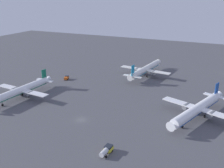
{
  "coord_description": "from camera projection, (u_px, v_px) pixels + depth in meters",
  "views": [
    {
      "loc": [
        52.77,
        -83.64,
        50.86
      ],
      "look_at": [
        -2.42,
        36.7,
        4.0
      ],
      "focal_mm": 41.43,
      "sensor_mm": 36.0,
      "label": 1
    }
  ],
  "objects": [
    {
      "name": "ground_plane",
      "position": [
        81.0,
        120.0,
        109.38
      ],
      "size": [
        416.0,
        416.0,
        0.0
      ],
      "primitive_type": "plane",
      "color": "#4C4C51"
    },
    {
      "name": "airplane_mid_apron",
      "position": [
        21.0,
        90.0,
        131.38
      ],
      "size": [
        32.45,
        41.65,
        10.68
      ],
      "rotation": [
        0.0,
        0.0,
        3.06
      ],
      "color": "white",
      "rests_on": "ground"
    },
    {
      "name": "airplane_near_gate",
      "position": [
        198.0,
        109.0,
        110.06
      ],
      "size": [
        33.57,
        42.66,
        11.28
      ],
      "rotation": [
        0.0,
        0.0,
        2.81
      ],
      "color": "white",
      "rests_on": "ground"
    },
    {
      "name": "airplane_far_stand",
      "position": [
        145.0,
        69.0,
        166.27
      ],
      "size": [
        33.94,
        43.49,
        11.16
      ],
      "rotation": [
        0.0,
        0.0,
        -0.12
      ],
      "color": "silver",
      "rests_on": "ground"
    },
    {
      "name": "baggage_tractor",
      "position": [
        66.0,
        78.0,
        159.92
      ],
      "size": [
        3.03,
        4.52,
        2.25
      ],
      "rotation": [
        0.0,
        0.0,
        0.28
      ],
      "color": "#D85919",
      "rests_on": "ground"
    },
    {
      "name": "fuel_truck",
      "position": [
        106.0,
        150.0,
        85.96
      ],
      "size": [
        2.75,
        6.42,
        2.35
      ],
      "rotation": [
        0.0,
        0.0,
        6.22
      ],
      "color": "yellow",
      "rests_on": "ground"
    }
  ]
}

